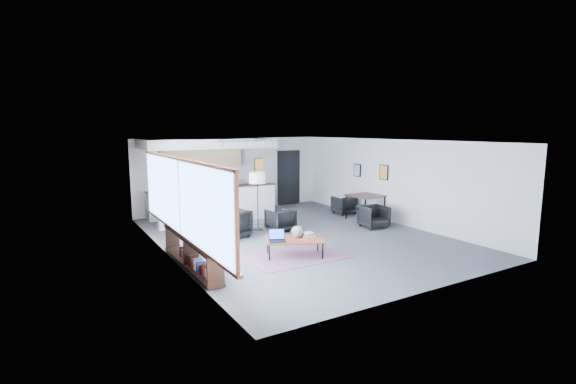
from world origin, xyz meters
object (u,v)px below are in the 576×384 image
laptop (277,238)px  microwave (228,181)px  armchair_left (232,222)px  floor_lamp (258,180)px  ceramic_pot (297,232)px  armchair_right (280,219)px  coffee_table (294,240)px  dining_table (365,197)px  dining_chair_near (374,217)px  book_stack (308,234)px  dining_chair_far (344,206)px

laptop → microwave: 5.76m
armchair_left → floor_lamp: (1.01, 0.45, 1.05)m
ceramic_pot → armchair_right: bearing=69.9°
coffee_table → dining_table: dining_table is taller
floor_lamp → microwave: (0.28, 2.87, -0.37)m
floor_lamp → dining_chair_near: 3.63m
floor_lamp → dining_table: bearing=-9.2°
floor_lamp → book_stack: bearing=-91.4°
coffee_table → microwave: 5.71m
book_stack → dining_table: bearing=30.7°
ceramic_pot → microwave: (0.62, 5.59, 0.53)m
laptop → armchair_left: size_ratio=0.53×
coffee_table → floor_lamp: bearing=105.1°
floor_lamp → microwave: floor_lamp is taller
armchair_left → armchair_right: size_ratio=1.17×
armchair_right → floor_lamp: floor_lamp is taller
microwave → laptop: bearing=-99.3°
floor_lamp → dining_chair_near: floor_lamp is taller
armchair_left → dining_table: size_ratio=0.79×
floor_lamp → dining_chair_far: (3.56, 0.49, -1.17)m
laptop → ceramic_pot: 0.55m
coffee_table → armchair_right: armchair_right is taller
laptop → dining_table: 4.97m
coffee_table → laptop: size_ratio=3.36×
ceramic_pot → microwave: microwave is taller
floor_lamp → coffee_table: bearing=-99.0°
laptop → dining_chair_near: laptop is taller
ceramic_pot → floor_lamp: (0.34, 2.72, 0.90)m
dining_chair_near → laptop: bearing=-156.7°
floor_lamp → dining_table: floor_lamp is taller
armchair_left → dining_table: (4.58, -0.13, 0.33)m
armchair_left → dining_chair_near: armchair_left is taller
dining_chair_far → coffee_table: bearing=41.3°
book_stack → laptop: bearing=-179.7°
book_stack → dining_table: (3.64, 2.16, 0.27)m
laptop → dining_chair_near: 4.15m
ceramic_pot → dining_table: 4.47m
dining_chair_far → microwave: size_ratio=1.21×
coffee_table → microwave: size_ratio=3.02×
armchair_right → dining_table: dining_table is taller
armchair_right → floor_lamp: 1.30m
ceramic_pot → dining_table: bearing=28.7°
dining_table → dining_chair_far: (-0.02, 1.07, -0.45)m
book_stack → dining_chair_far: dining_chair_far is taller
microwave → coffee_table: bearing=-94.8°
ceramic_pot → dining_chair_near: (3.42, 1.18, -0.25)m
floor_lamp → microwave: bearing=84.4°
ceramic_pot → laptop: bearing=-178.0°
laptop → dining_chair_near: bearing=37.9°
laptop → book_stack: (0.82, 0.00, -0.03)m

